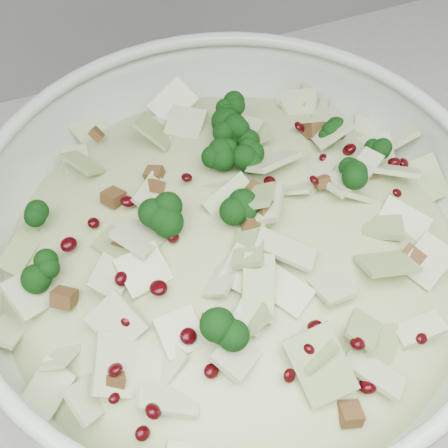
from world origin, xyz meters
name	(u,v)px	position (x,y,z in m)	size (l,w,h in m)	color
mixing_bowl	(232,263)	(-0.61, 1.60, 0.99)	(0.49, 0.49, 0.17)	silver
salad	(233,245)	(-0.61, 1.60, 1.01)	(0.44, 0.44, 0.17)	#B5C083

